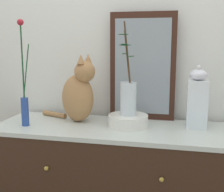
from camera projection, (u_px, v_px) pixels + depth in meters
The scene contains 8 objects.
wall_back at pixel (122, 42), 1.94m from camera, with size 4.40×0.08×2.60m, color silver.
sideboard at pixel (112, 192), 1.79m from camera, with size 1.38×0.50×0.82m.
mirror_leaning at pixel (142, 67), 1.84m from camera, with size 0.41×0.03×0.66m.
cat_sitting at pixel (79, 94), 1.81m from camera, with size 0.41×0.23×0.41m.
vase_slim_green at pixel (24, 97), 1.71m from camera, with size 0.07×0.04×0.61m.
bowl_porcelain at pixel (128, 120), 1.73m from camera, with size 0.23×0.23×0.07m, color white.
vase_glass_clear at pixel (128, 95), 1.70m from camera, with size 0.10×0.15×0.53m.
jar_lidded_porcelain at pixel (197, 100), 1.67m from camera, with size 0.11×0.11×0.36m.
Camera 1 is at (0.36, -1.62, 1.30)m, focal length 47.65 mm.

